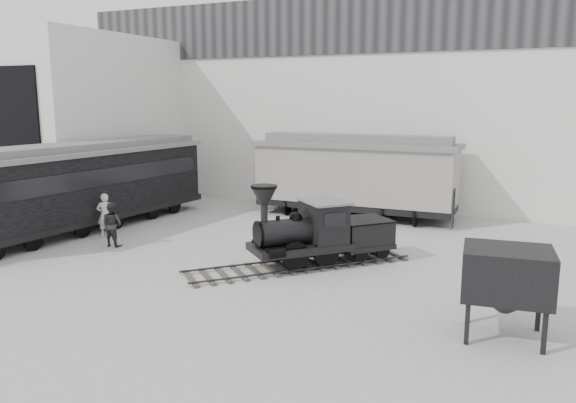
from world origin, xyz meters
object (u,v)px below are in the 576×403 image
at_px(locomotive, 316,235).
at_px(visitor_a, 105,215).
at_px(boxcar, 355,174).
at_px(visitor_b, 112,224).
at_px(passenger_coach, 90,185).
at_px(coal_hopper, 507,280).

distance_m(locomotive, visitor_a, 9.62).
relative_size(boxcar, visitor_a, 5.34).
bearing_deg(locomotive, visitor_b, -130.47).
distance_m(passenger_coach, visitor_b, 3.80).
bearing_deg(visitor_b, boxcar, -126.52).
distance_m(locomotive, boxcar, 8.58).
xyz_separation_m(locomotive, passenger_coach, (-11.27, 1.20, 0.92)).
bearing_deg(boxcar, locomotive, -82.25).
relative_size(locomotive, passenger_coach, 0.52).
height_order(locomotive, coal_hopper, locomotive).
xyz_separation_m(visitor_a, coal_hopper, (16.00, -4.06, 0.53)).
xyz_separation_m(locomotive, visitor_b, (-8.28, -0.88, -0.18)).
bearing_deg(locomotive, visitor_a, -137.86).
height_order(boxcar, visitor_a, boxcar).
bearing_deg(visitor_b, passenger_coach, -34.13).
bearing_deg(visitor_b, locomotive, -173.20).
relative_size(locomotive, visitor_b, 4.02).
xyz_separation_m(locomotive, visitor_a, (-9.61, 0.23, -0.13)).
relative_size(passenger_coach, visitor_a, 7.34).
xyz_separation_m(passenger_coach, coal_hopper, (17.66, -5.03, -0.52)).
distance_m(boxcar, visitor_b, 11.76).
bearing_deg(locomotive, passenger_coach, -142.62).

